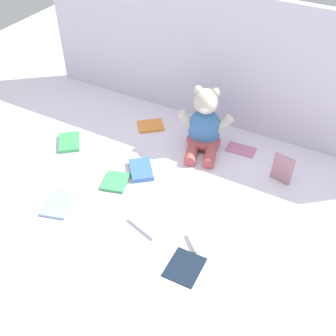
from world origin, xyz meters
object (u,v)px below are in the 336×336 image
object	(u,v)px
book_case_0	(204,240)
book_case_4	(69,142)
book_case_6	(148,223)
book_case_7	(282,169)
book_case_9	(116,182)
book_case_8	(60,203)
book_case_3	(185,267)
teddy_bear	(204,127)
book_case_2	(241,149)
book_case_5	(151,126)
book_case_1	(141,170)

from	to	relation	value
book_case_0	book_case_4	xyz separation A→B (m)	(-0.71, 0.20, 0.00)
book_case_6	book_case_7	xyz separation A→B (m)	(0.32, 0.43, 0.05)
book_case_6	book_case_9	bearing A→B (deg)	-102.54
book_case_7	book_case_8	world-z (taller)	book_case_7
book_case_3	book_case_9	size ratio (longest dim) A/B	1.17
teddy_bear	book_case_2	size ratio (longest dim) A/B	2.32
book_case_9	book_case_5	bearing A→B (deg)	84.26
book_case_2	book_case_6	bearing A→B (deg)	162.43
book_case_0	book_case_7	xyz separation A→B (m)	(0.13, 0.40, 0.05)
book_case_4	book_case_8	xyz separation A→B (m)	(0.19, -0.29, -0.00)
book_case_6	book_case_5	bearing A→B (deg)	-133.78
book_case_4	book_case_3	bearing A→B (deg)	-62.88
book_case_0	book_case_9	bearing A→B (deg)	29.97
book_case_0	book_case_5	xyz separation A→B (m)	(-0.47, 0.46, -0.00)
book_case_0	book_case_4	distance (m)	0.73
book_case_3	book_case_8	world-z (taller)	book_case_8
book_case_0	book_case_4	world-z (taller)	book_case_4
teddy_bear	book_case_5	xyz separation A→B (m)	(-0.26, 0.02, -0.10)
book_case_4	book_case_6	xyz separation A→B (m)	(0.51, -0.22, -0.00)
book_case_3	book_case_4	world-z (taller)	book_case_4
teddy_bear	book_case_6	distance (m)	0.48
teddy_bear	book_case_2	xyz separation A→B (m)	(0.14, 0.06, -0.10)
book_case_4	book_case_7	size ratio (longest dim) A/B	1.14
book_case_9	book_case_3	bearing A→B (deg)	-44.24
book_case_2	book_case_0	bearing A→B (deg)	-176.51
book_case_6	book_case_9	size ratio (longest dim) A/B	1.19
book_case_1	book_case_2	size ratio (longest dim) A/B	1.04
book_case_0	book_case_5	size ratio (longest dim) A/B	0.84
teddy_bear	book_case_7	world-z (taller)	teddy_bear
book_case_2	book_case_5	xyz separation A→B (m)	(-0.40, -0.04, 0.00)
teddy_bear	book_case_5	bearing A→B (deg)	158.25
book_case_2	book_case_4	distance (m)	0.71
book_case_5	book_case_9	bearing A→B (deg)	-29.72
book_case_5	book_case_8	world-z (taller)	same
book_case_2	book_case_5	size ratio (longest dim) A/B	1.06
book_case_1	book_case_6	bearing A→B (deg)	-92.77
book_case_7	teddy_bear	bearing A→B (deg)	-176.05
book_case_0	book_case_6	size ratio (longest dim) A/B	0.76
book_case_0	book_case_8	distance (m)	0.52
book_case_2	book_case_5	bearing A→B (deg)	90.89
teddy_bear	book_case_9	size ratio (longest dim) A/B	2.65
book_case_3	book_case_8	size ratio (longest dim) A/B	0.89
teddy_bear	book_case_8	size ratio (longest dim) A/B	2.01
book_case_2	book_case_8	world-z (taller)	book_case_8
book_case_1	teddy_bear	bearing A→B (deg)	21.35
book_case_2	book_case_1	bearing A→B (deg)	133.13
book_case_7	book_case_8	bearing A→B (deg)	-130.99
book_case_3	book_case_4	size ratio (longest dim) A/B	0.96
book_case_0	book_case_1	bearing A→B (deg)	14.49
book_case_3	book_case_8	distance (m)	0.51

